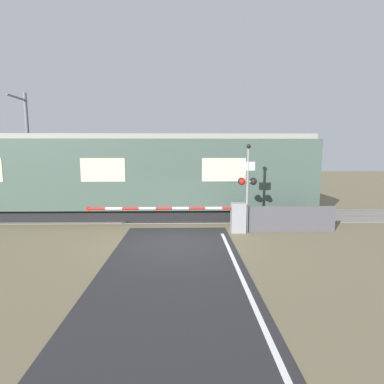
% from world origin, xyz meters
% --- Properties ---
extents(ground_plane, '(80.00, 80.00, 0.00)m').
position_xyz_m(ground_plane, '(0.00, 0.00, 0.00)').
color(ground_plane, '#6B6047').
extents(track_bed, '(36.00, 3.20, 0.13)m').
position_xyz_m(track_bed, '(0.00, 4.43, 0.02)').
color(track_bed, slate).
rests_on(track_bed, ground_plane).
extents(train, '(20.23, 3.11, 4.19)m').
position_xyz_m(train, '(-3.44, 4.43, 2.14)').
color(train, black).
rests_on(train, ground_plane).
extents(crossing_barrier, '(6.59, 0.44, 1.24)m').
position_xyz_m(crossing_barrier, '(1.97, 1.29, 0.70)').
color(crossing_barrier, gray).
rests_on(crossing_barrier, ground_plane).
extents(signal_post, '(0.77, 0.26, 3.66)m').
position_xyz_m(signal_post, '(2.89, 1.18, 2.08)').
color(signal_post, gray).
rests_on(signal_post, ground_plane).
extents(catenary_pole, '(0.20, 1.90, 6.68)m').
position_xyz_m(catenary_pole, '(-8.84, 6.94, 3.49)').
color(catenary_pole, slate).
rests_on(catenary_pole, ground_plane).
extents(roadside_fence, '(3.77, 0.06, 1.10)m').
position_xyz_m(roadside_fence, '(4.77, 1.31, 0.55)').
color(roadside_fence, '#4C4C51').
rests_on(roadside_fence, ground_plane).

